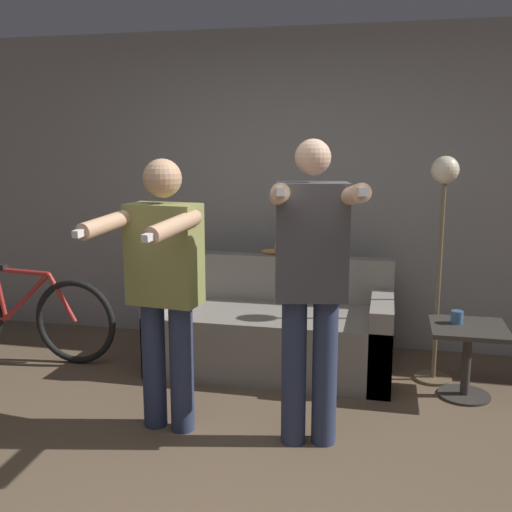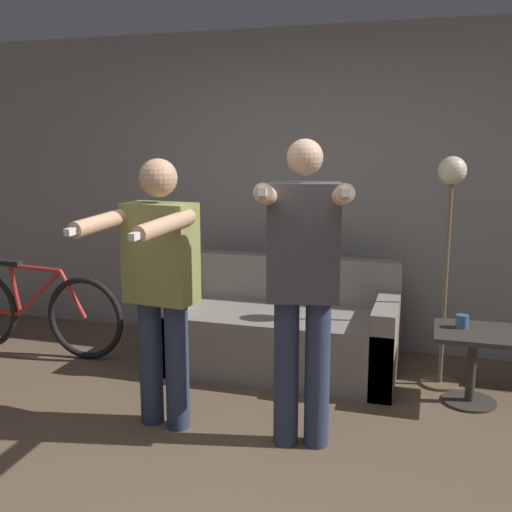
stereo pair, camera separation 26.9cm
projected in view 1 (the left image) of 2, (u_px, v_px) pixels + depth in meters
The scene contains 10 objects.
ground_plane at pixel (219, 504), 2.84m from camera, with size 16.00×16.00×0.00m, color brown.
wall_back at pixel (299, 190), 4.97m from camera, with size 10.00×0.05×2.60m.
couch at pixel (273, 332), 4.52m from camera, with size 1.77×0.82×0.82m.
person_left at pixel (163, 279), 3.43m from camera, with size 0.53×0.71×1.60m.
person_right at pixel (311, 276), 3.24m from camera, with size 0.55×0.73×1.71m.
cat at pixel (299, 247), 4.67m from camera, with size 0.50×0.12×0.17m.
floor_lamp at pixel (442, 219), 4.12m from camera, with size 0.27×0.27×1.60m.
side_table at pixel (467, 346), 3.99m from camera, with size 0.49×0.49×0.49m.
cup at pixel (457, 317), 4.02m from camera, with size 0.08×0.08×0.09m.
bicycle at pixel (19, 316), 4.70m from camera, with size 1.64×0.07×0.76m.
Camera 1 is at (0.73, -2.47, 1.69)m, focal length 42.00 mm.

